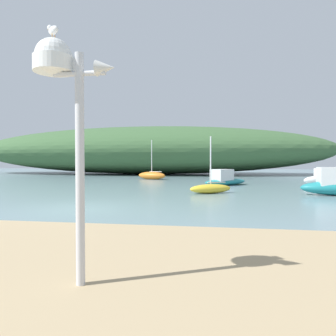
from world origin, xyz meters
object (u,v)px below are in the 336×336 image
object	(u,v)px
mast_structure	(61,80)
motorboat_near_shore	(224,180)
motorboat_west_reach	(319,179)
seagull_on_radar	(53,30)
sailboat_outer_mooring	(152,175)
sailboat_centre_water	(211,188)

from	to	relation	value
mast_structure	motorboat_near_shore	bearing A→B (deg)	82.21
motorboat_near_shore	motorboat_west_reach	bearing A→B (deg)	12.28
mast_structure	seagull_on_radar	size ratio (longest dim) A/B	12.77
seagull_on_radar	motorboat_west_reach	distance (m)	24.21
seagull_on_radar	motorboat_near_shore	distance (m)	20.57
motorboat_near_shore	motorboat_west_reach	world-z (taller)	motorboat_west_reach
seagull_on_radar	mast_structure	bearing A→B (deg)	-3.59
mast_structure	sailboat_outer_mooring	distance (m)	27.22
seagull_on_radar	sailboat_outer_mooring	world-z (taller)	sailboat_outer_mooring
sailboat_outer_mooring	sailboat_centre_water	world-z (taller)	sailboat_outer_mooring
motorboat_west_reach	seagull_on_radar	bearing A→B (deg)	-115.20
mast_structure	motorboat_west_reach	bearing A→B (deg)	65.06
sailboat_outer_mooring	motorboat_west_reach	distance (m)	15.29
mast_structure	sailboat_outer_mooring	world-z (taller)	sailboat_outer_mooring
sailboat_outer_mooring	motorboat_west_reach	world-z (taller)	sailboat_outer_mooring
mast_structure	sailboat_outer_mooring	bearing A→B (deg)	99.22
seagull_on_radar	sailboat_outer_mooring	size ratio (longest dim) A/B	0.07
seagull_on_radar	motorboat_near_shore	bearing A→B (deg)	81.88
sailboat_outer_mooring	motorboat_near_shore	xyz separation A→B (m)	(7.09, -6.63, 0.03)
sailboat_outer_mooring	sailboat_centre_water	size ratio (longest dim) A/B	1.21
sailboat_centre_water	seagull_on_radar	bearing A→B (deg)	-97.79
motorboat_near_shore	sailboat_centre_water	distance (m)	6.21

